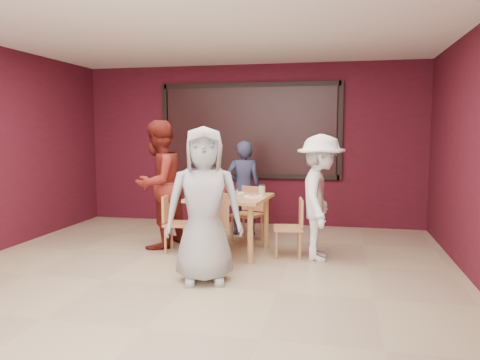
% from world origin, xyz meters
% --- Properties ---
extents(floor, '(7.00, 7.00, 0.00)m').
position_xyz_m(floor, '(0.00, 0.00, 0.00)').
color(floor, tan).
rests_on(floor, ground).
extents(window_blinds, '(3.00, 0.02, 1.50)m').
position_xyz_m(window_blinds, '(0.00, 3.45, 1.65)').
color(window_blinds, black).
extents(dining_table, '(1.08, 1.08, 0.93)m').
position_xyz_m(dining_table, '(0.14, 1.40, 0.68)').
color(dining_table, tan).
rests_on(dining_table, floor).
extents(chair_front, '(0.54, 0.54, 0.92)m').
position_xyz_m(chair_front, '(0.06, 0.70, 0.52)').
color(chair_front, tan).
rests_on(chair_front, floor).
extents(chair_back, '(0.50, 0.50, 0.81)m').
position_xyz_m(chair_back, '(0.25, 2.19, 0.46)').
color(chair_back, tan).
rests_on(chair_back, floor).
extents(chair_left, '(0.40, 0.40, 0.77)m').
position_xyz_m(chair_left, '(-0.64, 1.35, 0.44)').
color(chair_left, tan).
rests_on(chair_left, floor).
extents(chair_right, '(0.42, 0.42, 0.77)m').
position_xyz_m(chair_right, '(0.98, 1.41, 0.43)').
color(chair_right, tan).
rests_on(chair_right, floor).
extents(diner_front, '(0.95, 0.76, 1.70)m').
position_xyz_m(diner_front, '(0.14, 0.17, 0.85)').
color(diner_front, '#A3A3A3').
rests_on(diner_front, floor).
extents(diner_back, '(0.61, 0.47, 1.49)m').
position_xyz_m(diner_back, '(0.07, 2.58, 0.75)').
color(diner_back, '#2A2E4B').
rests_on(diner_back, floor).
extents(diner_left, '(0.87, 1.01, 1.80)m').
position_xyz_m(diner_left, '(-0.94, 1.54, 0.90)').
color(diner_left, maroon).
rests_on(diner_left, floor).
extents(diner_right, '(0.60, 1.04, 1.61)m').
position_xyz_m(diner_right, '(1.33, 1.36, 0.80)').
color(diner_right, white).
rests_on(diner_right, floor).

